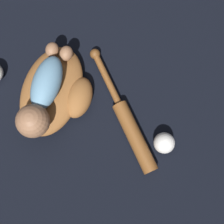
{
  "coord_description": "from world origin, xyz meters",
  "views": [
    {
      "loc": [
        0.12,
        0.46,
        1.19
      ],
      "look_at": [
        -0.09,
        0.29,
        0.07
      ],
      "focal_mm": 50.0,
      "sensor_mm": 36.0,
      "label": 1
    }
  ],
  "objects_px": {
    "baby_figure": "(42,96)",
    "baseball_glove": "(56,92)",
    "baseball_bat": "(128,123)",
    "baseball": "(164,143)"
  },
  "relations": [
    {
      "from": "baseball",
      "to": "baseball_bat",
      "type": "bearing_deg",
      "value": -80.67
    },
    {
      "from": "baseball_glove",
      "to": "baseball",
      "type": "height_order",
      "value": "baseball_glove"
    },
    {
      "from": "baseball_glove",
      "to": "baseball_bat",
      "type": "bearing_deg",
      "value": 105.54
    },
    {
      "from": "baseball_glove",
      "to": "baby_figure",
      "type": "distance_m",
      "value": 0.11
    },
    {
      "from": "baby_figure",
      "to": "baseball_bat",
      "type": "distance_m",
      "value": 0.34
    },
    {
      "from": "baby_figure",
      "to": "baseball_bat",
      "type": "height_order",
      "value": "baby_figure"
    },
    {
      "from": "baseball_glove",
      "to": "baseball",
      "type": "bearing_deg",
      "value": 103.47
    },
    {
      "from": "baby_figure",
      "to": "baseball_bat",
      "type": "bearing_deg",
      "value": 115.31
    },
    {
      "from": "baby_figure",
      "to": "baseball_glove",
      "type": "bearing_deg",
      "value": -175.25
    },
    {
      "from": "baseball_glove",
      "to": "baby_figure",
      "type": "height_order",
      "value": "baby_figure"
    }
  ]
}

